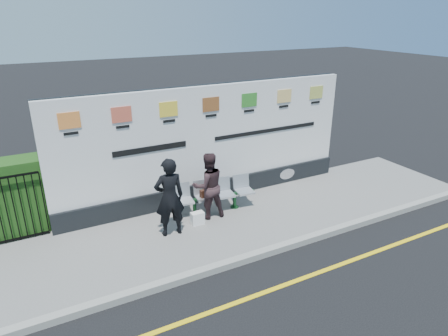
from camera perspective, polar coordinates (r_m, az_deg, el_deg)
name	(u,v)px	position (r m, az deg, el deg)	size (l,w,h in m)	color
ground	(278,288)	(7.82, 7.67, -16.59)	(80.00, 80.00, 0.00)	black
pavement	(217,226)	(9.56, -1.03, -8.21)	(14.00, 3.00, 0.12)	slate
kerb	(250,257)	(8.44, 3.70, -12.61)	(14.00, 0.18, 0.14)	gray
yellow_line	(278,288)	(7.81, 7.67, -16.57)	(14.00, 0.10, 0.01)	yellow
billboard	(210,152)	(10.30, -2.00, 2.35)	(8.00, 0.30, 3.00)	black
bench	(215,203)	(10.00, -1.30, -5.00)	(2.02, 0.53, 0.43)	silver
woman_left	(169,197)	(8.78, -7.80, -4.19)	(0.66, 0.43, 1.81)	black
woman_right	(208,186)	(9.48, -2.27, -2.52)	(0.80, 0.62, 1.64)	#352225
handbag_brown	(205,193)	(9.79, -2.78, -3.61)	(0.24, 0.10, 0.19)	black
carrier_bag_white	(197,218)	(9.44, -3.81, -7.18)	(0.30, 0.18, 0.30)	white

